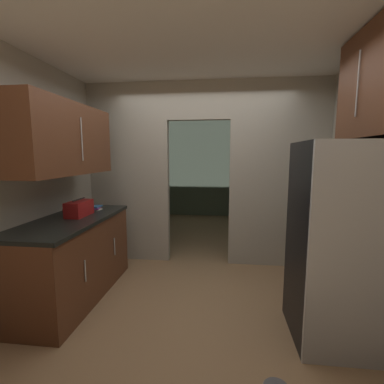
% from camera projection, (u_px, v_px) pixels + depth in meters
% --- Properties ---
extents(ground, '(20.00, 20.00, 0.00)m').
position_uv_depth(ground, '(194.00, 310.00, 2.86)').
color(ground, '#93704C').
extents(kitchen_overhead_slab, '(3.88, 6.73, 0.06)m').
position_uv_depth(kitchen_overhead_slab, '(198.00, 54.00, 2.90)').
color(kitchen_overhead_slab, silver).
extents(kitchen_partition, '(3.48, 0.12, 2.66)m').
position_uv_depth(kitchen_partition, '(206.00, 170.00, 4.01)').
color(kitchen_partition, '#ADA899').
rests_on(kitchen_partition, ground).
extents(adjoining_room_shell, '(3.48, 3.28, 2.66)m').
position_uv_depth(adjoining_room_shell, '(211.00, 168.00, 6.17)').
color(adjoining_room_shell, slate).
rests_on(adjoining_room_shell, ground).
extents(refrigerator, '(0.79, 0.76, 1.73)m').
position_uv_depth(refrigerator, '(344.00, 244.00, 2.33)').
color(refrigerator, black).
rests_on(refrigerator, ground).
extents(lower_cabinet_run, '(0.70, 1.65, 0.92)m').
position_uv_depth(lower_cabinet_run, '(73.00, 258.00, 3.09)').
color(lower_cabinet_run, brown).
rests_on(lower_cabinet_run, ground).
extents(upper_cabinet_counterside, '(0.36, 1.49, 0.76)m').
position_uv_depth(upper_cabinet_counterside, '(66.00, 139.00, 2.91)').
color(upper_cabinet_counterside, brown).
extents(upper_cabinet_fridgeside, '(0.36, 0.87, 0.88)m').
position_uv_depth(upper_cabinet_fridgeside, '(382.00, 83.00, 2.22)').
color(upper_cabinet_fridgeside, brown).
extents(boombox, '(0.19, 0.36, 0.20)m').
position_uv_depth(boombox, '(79.00, 208.00, 3.15)').
color(boombox, maroon).
rests_on(boombox, lower_cabinet_run).
extents(book_stack, '(0.13, 0.17, 0.05)m').
position_uv_depth(book_stack, '(96.00, 208.00, 3.48)').
color(book_stack, beige).
rests_on(book_stack, lower_cabinet_run).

